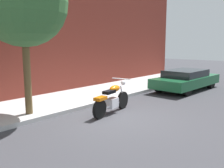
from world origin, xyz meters
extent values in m
plane|color=#38383D|center=(0.00, 0.00, 0.00)|extent=(60.00, 60.00, 0.00)
cube|color=#ADADAD|center=(0.00, 2.83, 0.07)|extent=(22.21, 2.85, 0.14)
cylinder|color=black|center=(1.08, 0.46, 0.31)|extent=(0.63, 0.20, 0.62)
cylinder|color=black|center=(-0.37, 0.23, 0.31)|extent=(0.63, 0.20, 0.62)
cube|color=silver|center=(0.36, 0.34, 0.36)|extent=(0.48, 0.34, 0.32)
cube|color=silver|center=(0.36, 0.34, 0.29)|extent=(1.32, 0.28, 0.06)
ellipsoid|color=#D1660C|center=(0.53, 0.37, 0.82)|extent=(0.55, 0.34, 0.22)
cube|color=black|center=(0.18, 0.31, 0.76)|extent=(0.51, 0.31, 0.10)
cube|color=#D1660C|center=(-0.32, 0.24, 0.64)|extent=(0.47, 0.31, 0.10)
cylinder|color=silver|center=(1.02, 0.45, 0.59)|extent=(0.28, 0.09, 0.58)
cylinder|color=silver|center=(0.96, 0.44, 1.10)|extent=(0.14, 0.70, 0.04)
sphere|color=silver|center=(1.10, 0.46, 0.94)|extent=(0.17, 0.17, 0.17)
cylinder|color=silver|center=(0.09, 0.46, 0.26)|extent=(0.80, 0.21, 0.09)
cylinder|color=black|center=(7.42, 0.92, 0.32)|extent=(0.65, 0.25, 0.64)
cylinder|color=black|center=(7.35, -0.51, 0.32)|extent=(0.65, 0.25, 0.64)
cylinder|color=black|center=(4.70, 1.05, 0.32)|extent=(0.65, 0.25, 0.64)
cylinder|color=black|center=(4.63, -0.39, 0.32)|extent=(0.65, 0.25, 0.64)
cube|color=#195933|center=(6.02, 0.27, 0.47)|extent=(4.34, 1.91, 0.45)
cube|color=#1E2328|center=(5.92, 0.27, 0.83)|extent=(2.28, 1.61, 0.40)
cylinder|color=brown|center=(-1.73, 1.98, 1.39)|extent=(0.22, 0.22, 2.79)
sphere|color=#356434|center=(-1.73, 1.98, 3.51)|extent=(2.62, 2.62, 2.62)
camera|label=1|loc=(-5.80, -4.90, 2.30)|focal=39.86mm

